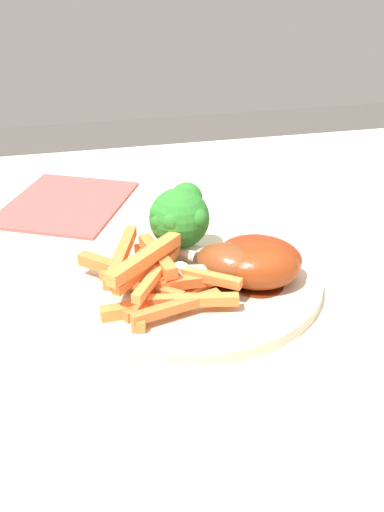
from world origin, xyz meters
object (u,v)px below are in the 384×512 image
at_px(carrot_fries_pile, 154,279).
at_px(chicken_drumstick_far, 224,264).
at_px(dining_table, 240,352).
at_px(broccoli_floret_front, 180,217).
at_px(dinner_plate, 192,279).
at_px(chicken_drumstick_near, 256,268).
at_px(chicken_drumstick_extra, 254,257).

bearing_deg(carrot_fries_pile, chicken_drumstick_far, -171.14).
distance_m(dining_table, broccoli_floret_front, 0.18).
xyz_separation_m(dinner_plate, broccoli_floret_front, (0.01, -0.03, 0.06)).
distance_m(chicken_drumstick_near, chicken_drumstick_extra, 0.02).
height_order(dining_table, dinner_plate, dinner_plate).
bearing_deg(chicken_drumstick_near, broccoli_floret_front, -47.28).
relative_size(broccoli_floret_front, chicken_drumstick_near, 0.61).
height_order(dinner_plate, carrot_fries_pile, carrot_fries_pile).
distance_m(dinner_plate, chicken_drumstick_far, 0.04).
height_order(dining_table, chicken_drumstick_near, chicken_drumstick_near).
xyz_separation_m(carrot_fries_pile, chicken_drumstick_extra, (-0.10, -0.02, 0.00)).
xyz_separation_m(dinner_plate, chicken_drumstick_extra, (-0.06, 0.02, 0.03)).
bearing_deg(chicken_drumstick_near, chicken_drumstick_far, -27.55).
xyz_separation_m(chicken_drumstick_far, chicken_drumstick_extra, (-0.03, -0.00, 0.00)).
bearing_deg(carrot_fries_pile, dinner_plate, -144.04).
height_order(dining_table, chicken_drumstick_far, chicken_drumstick_far).
relative_size(dinner_plate, broccoli_floret_front, 3.29).
relative_size(dining_table, chicken_drumstick_near, 8.35).
distance_m(dining_table, chicken_drumstick_far, 0.14).
height_order(broccoli_floret_front, chicken_drumstick_extra, broccoli_floret_front).
bearing_deg(dining_table, chicken_drumstick_extra, 91.36).
bearing_deg(chicken_drumstick_far, chicken_drumstick_near, 152.45).
height_order(broccoli_floret_front, chicken_drumstick_far, broccoli_floret_front).
bearing_deg(chicken_drumstick_far, dining_table, -133.64).
xyz_separation_m(chicken_drumstick_near, chicken_drumstick_far, (0.03, -0.01, -0.00)).
distance_m(dinner_plate, carrot_fries_pile, 0.06).
distance_m(dinner_plate, broccoli_floret_front, 0.06).
height_order(dining_table, carrot_fries_pile, carrot_fries_pile).
distance_m(dining_table, chicken_drumstick_near, 0.14).
xyz_separation_m(dinner_plate, chicken_drumstick_far, (-0.03, 0.02, 0.03)).
bearing_deg(chicken_drumstick_extra, chicken_drumstick_far, 8.17).
relative_size(broccoli_floret_front, chicken_drumstick_extra, 0.57).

